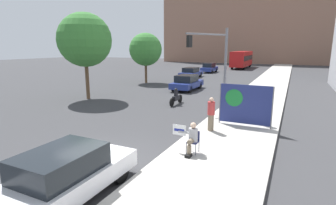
% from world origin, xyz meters
% --- Properties ---
extents(ground_plane, '(160.00, 160.00, 0.00)m').
position_xyz_m(ground_plane, '(0.00, 0.00, 0.00)').
color(ground_plane, '#38383A').
extents(sidewalk_curb, '(3.77, 90.00, 0.17)m').
position_xyz_m(sidewalk_curb, '(3.71, 15.00, 0.08)').
color(sidewalk_curb, '#B7B2A8').
rests_on(sidewalk_curb, ground_plane).
extents(building_backdrop_far, '(52.00, 12.00, 24.80)m').
position_xyz_m(building_backdrop_far, '(-2.00, 67.06, 12.40)').
color(building_backdrop_far, '#936B56').
rests_on(building_backdrop_far, ground_plane).
extents(seated_protester, '(1.00, 0.77, 1.17)m').
position_xyz_m(seated_protester, '(2.81, 1.57, 0.79)').
color(seated_protester, '#474C56').
rests_on(seated_protester, sidewalk_curb).
extents(jogger_on_sidewalk, '(0.34, 0.34, 1.60)m').
position_xyz_m(jogger_on_sidewalk, '(2.67, 4.53, 0.98)').
color(jogger_on_sidewalk, '#756651').
rests_on(jogger_on_sidewalk, sidewalk_curb).
extents(pedestrian_behind, '(0.34, 0.34, 1.66)m').
position_xyz_m(pedestrian_behind, '(4.60, 6.70, 1.01)').
color(pedestrian_behind, '#756651').
rests_on(pedestrian_behind, sidewalk_curb).
extents(protest_banner, '(2.60, 0.06, 2.08)m').
position_xyz_m(protest_banner, '(3.94, 6.02, 1.26)').
color(protest_banner, slate).
rests_on(protest_banner, sidewalk_curb).
extents(traffic_light_pole, '(3.31, 3.08, 5.01)m').
position_xyz_m(traffic_light_pole, '(0.97, 9.60, 3.62)').
color(traffic_light_pole, slate).
rests_on(traffic_light_pole, sidewalk_curb).
extents(parked_car_curbside, '(1.78, 4.22, 1.43)m').
position_xyz_m(parked_car_curbside, '(0.73, -2.49, 0.71)').
color(parked_car_curbside, silver).
rests_on(parked_car_curbside, ground_plane).
extents(car_on_road_nearest, '(1.89, 4.42, 1.45)m').
position_xyz_m(car_on_road_nearest, '(-3.19, 16.26, 0.73)').
color(car_on_road_nearest, navy).
rests_on(car_on_road_nearest, ground_plane).
extents(car_on_road_midblock, '(1.87, 4.70, 1.36)m').
position_xyz_m(car_on_road_midblock, '(-6.58, 26.37, 0.69)').
color(car_on_road_midblock, navy).
rests_on(car_on_road_midblock, ground_plane).
extents(car_on_road_distant, '(1.75, 4.41, 1.54)m').
position_xyz_m(car_on_road_distant, '(-6.48, 34.48, 0.76)').
color(car_on_road_distant, navy).
rests_on(car_on_road_distant, ground_plane).
extents(city_bus_on_road, '(2.56, 10.51, 3.25)m').
position_xyz_m(city_bus_on_road, '(-3.44, 46.07, 1.87)').
color(city_bus_on_road, red).
rests_on(city_bus_on_road, ground_plane).
extents(motorcycle_on_road, '(0.28, 2.05, 1.20)m').
position_xyz_m(motorcycle_on_road, '(-1.45, 9.76, 0.52)').
color(motorcycle_on_road, black).
rests_on(motorcycle_on_road, ground_plane).
extents(street_tree_near_curb, '(4.13, 4.13, 6.67)m').
position_xyz_m(street_tree_near_curb, '(-8.70, 8.74, 4.59)').
color(street_tree_near_curb, brown).
rests_on(street_tree_near_curb, ground_plane).
extents(street_tree_midblock, '(3.70, 3.70, 5.65)m').
position_xyz_m(street_tree_midblock, '(-9.37, 19.04, 3.79)').
color(street_tree_midblock, brown).
rests_on(street_tree_midblock, ground_plane).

